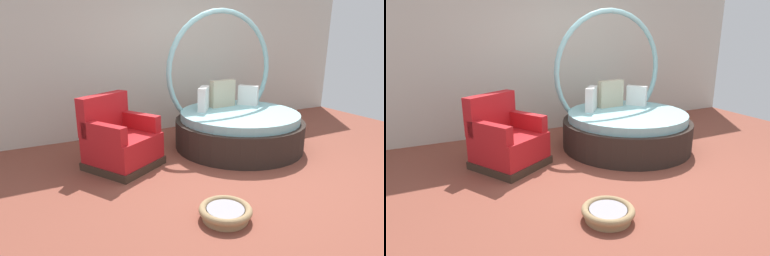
{
  "view_description": "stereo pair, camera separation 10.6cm",
  "coord_description": "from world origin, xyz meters",
  "views": [
    {
      "loc": [
        -2.33,
        -3.08,
        1.7
      ],
      "look_at": [
        -0.51,
        0.41,
        0.55
      ],
      "focal_mm": 30.43,
      "sensor_mm": 36.0,
      "label": 1
    },
    {
      "loc": [
        -2.23,
        -3.13,
        1.7
      ],
      "look_at": [
        -0.51,
        0.41,
        0.55
      ],
      "focal_mm": 30.43,
      "sensor_mm": 36.0,
      "label": 2
    }
  ],
  "objects": [
    {
      "name": "back_wall",
      "position": [
        0.0,
        2.36,
        1.51
      ],
      "size": [
        8.0,
        0.12,
        3.02
      ],
      "primitive_type": "cube",
      "color": "beige",
      "rests_on": "ground_plane"
    },
    {
      "name": "round_daybed",
      "position": [
        0.54,
        0.93,
        0.38
      ],
      "size": [
        1.95,
        1.95,
        2.08
      ],
      "color": "#2D231E",
      "rests_on": "ground_plane"
    },
    {
      "name": "ground_plane",
      "position": [
        0.0,
        0.0,
        -0.01
      ],
      "size": [
        8.0,
        8.0,
        0.02
      ],
      "primitive_type": "cube",
      "color": "brown"
    },
    {
      "name": "red_armchair",
      "position": [
        -1.3,
        0.93,
        0.33
      ],
      "size": [
        1.09,
        1.09,
        0.94
      ],
      "color": "#38281E",
      "rests_on": "ground_plane"
    },
    {
      "name": "pet_basket",
      "position": [
        -0.78,
        -0.81,
        0.07
      ],
      "size": [
        0.51,
        0.51,
        0.13
      ],
      "color": "#9E7F56",
      "rests_on": "ground_plane"
    }
  ]
}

